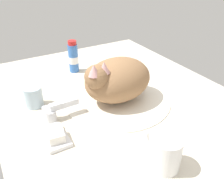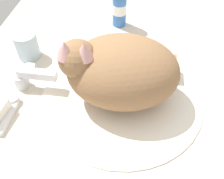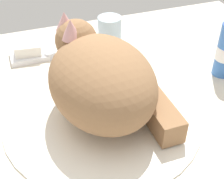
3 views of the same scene
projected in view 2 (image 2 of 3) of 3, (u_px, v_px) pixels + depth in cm
name	position (u px, v px, depth cm)	size (l,w,h in cm)	color
ground_plane	(122.00, 100.00, 60.79)	(110.00, 82.50, 3.00)	beige
sink_basin	(122.00, 95.00, 59.41)	(37.62, 37.62, 0.72)	white
faucet	(27.00, 79.00, 60.06)	(13.51, 11.10, 5.57)	silver
cat	(120.00, 70.00, 53.72)	(21.05, 26.00, 16.74)	#936B47
rinse_cup	(27.00, 46.00, 66.97)	(6.09, 6.09, 7.13)	silver
toothpaste_bottle	(119.00, 5.00, 75.28)	(4.31, 4.31, 14.05)	#3870C6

